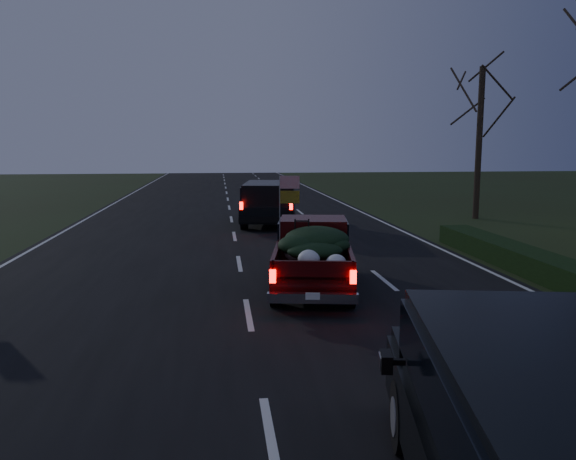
{
  "coord_description": "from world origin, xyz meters",
  "views": [
    {
      "loc": [
        -0.55,
        -11.08,
        3.43
      ],
      "look_at": [
        1.18,
        2.91,
        1.3
      ],
      "focal_mm": 35.0,
      "sensor_mm": 36.0,
      "label": 1
    }
  ],
  "objects": [
    {
      "name": "pickup_truck",
      "position": [
        1.68,
        2.05,
        0.91
      ],
      "size": [
        2.5,
        4.85,
        2.43
      ],
      "rotation": [
        0.0,
        0.0,
        -0.17
      ],
      "color": "#3A0809",
      "rests_on": "ground"
    },
    {
      "name": "rear_suv",
      "position": [
        2.11,
        -7.4,
        1.16
      ],
      "size": [
        3.19,
        5.67,
        1.54
      ],
      "rotation": [
        0.0,
        0.0,
        -0.19
      ],
      "color": "black",
      "rests_on": "ground"
    },
    {
      "name": "bare_tree_far",
      "position": [
        11.5,
        14.0,
        5.23
      ],
      "size": [
        3.6,
        3.6,
        7.0
      ],
      "color": "black",
      "rests_on": "ground"
    },
    {
      "name": "road_asphalt",
      "position": [
        0.0,
        0.0,
        0.01
      ],
      "size": [
        14.0,
        120.0,
        0.02
      ],
      "primitive_type": "cube",
      "color": "black",
      "rests_on": "ground"
    },
    {
      "name": "ground",
      "position": [
        0.0,
        0.0,
        0.0
      ],
      "size": [
        120.0,
        120.0,
        0.0
      ],
      "primitive_type": "plane",
      "color": "black",
      "rests_on": "ground"
    },
    {
      "name": "lead_suv",
      "position": [
        1.62,
        13.14,
        1.13
      ],
      "size": [
        2.88,
        5.46,
        1.5
      ],
      "rotation": [
        0.0,
        0.0,
        -0.14
      ],
      "color": "black",
      "rests_on": "ground"
    },
    {
      "name": "hedge_row",
      "position": [
        7.8,
        3.0,
        0.3
      ],
      "size": [
        1.0,
        10.0,
        0.6
      ],
      "primitive_type": "cube",
      "color": "black",
      "rests_on": "ground"
    }
  ]
}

